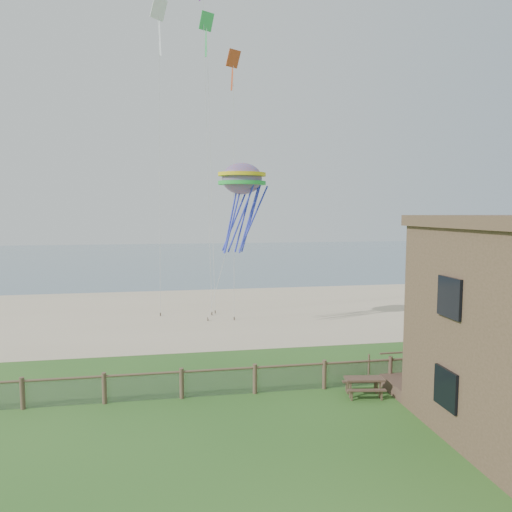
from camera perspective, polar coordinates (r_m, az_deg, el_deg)
The scene contains 9 objects.
ground at distance 14.52m, azimuth 4.24°, elevation -25.61°, with size 160.00×160.00×0.00m, color #26541D.
sand_beach at distance 35.01m, azimuth -4.54°, elevation -6.92°, with size 72.00×20.00×0.02m, color tan.
ocean at distance 78.48m, azimuth -7.46°, elevation -0.09°, with size 160.00×68.00×0.02m, color slate.
chainlink_fence at distance 19.59m, azimuth -0.14°, elevation -15.30°, with size 36.20×0.20×1.25m, color brown, non-canonical shape.
picnic_table at distance 19.93m, azimuth 13.31°, elevation -15.77°, with size 1.55×1.17×0.65m, color brown, non-canonical shape.
octopus_kite at distance 28.42m, azimuth -1.75°, elevation 6.46°, with size 2.98×2.11×6.15m, color #D54F21, non-canonical shape.
kite_white at distance 31.42m, azimuth -12.03°, elevation 26.50°, with size 1.20×0.70×2.93m, color white, non-canonical shape.
kite_red at distance 28.51m, azimuth -2.85°, elevation 22.48°, with size 0.97×0.70×1.97m, color #CD4D24, non-canonical shape.
kite_green at distance 31.55m, azimuth -6.20°, elevation 26.17°, with size 1.06×0.70×2.22m, color #36CB5D, non-canonical shape.
Camera 1 is at (-3.05, -12.06, 7.49)m, focal length 32.00 mm.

